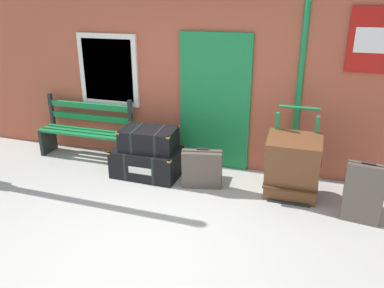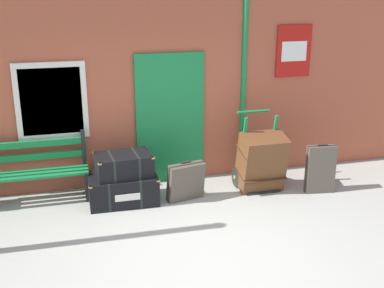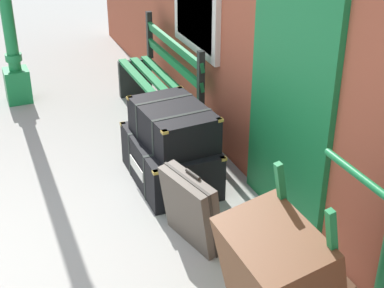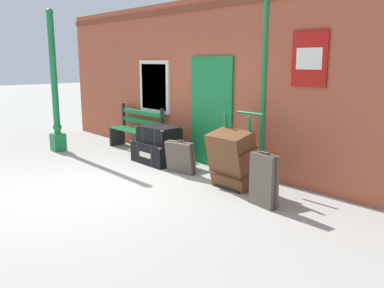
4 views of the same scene
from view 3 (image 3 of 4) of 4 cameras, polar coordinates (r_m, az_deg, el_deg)
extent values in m
cube|color=#AD5138|center=(4.50, 10.76, 12.05)|extent=(10.40, 0.30, 3.20)
cube|color=#197A3D|center=(4.44, 9.55, 4.39)|extent=(1.10, 0.05, 2.10)
cube|color=#0F4924|center=(4.43, 9.42, 4.37)|extent=(0.06, 0.02, 2.10)
cube|color=#197A3D|center=(7.19, -16.72, 5.52)|extent=(0.28, 0.28, 0.40)
cylinder|color=#197A3D|center=(7.07, -17.10, 8.14)|extent=(0.19, 0.19, 0.08)
cube|color=#197A3D|center=(6.29, -4.78, 5.92)|extent=(1.60, 0.09, 0.04)
cube|color=#197A3D|center=(6.33, -3.57, 6.11)|extent=(1.60, 0.09, 0.04)
cube|color=#197A3D|center=(6.38, -2.38, 6.29)|extent=(1.60, 0.09, 0.04)
cube|color=#197A3D|center=(6.32, -1.90, 8.06)|extent=(1.60, 0.05, 0.10)
cube|color=#197A3D|center=(6.26, -1.93, 9.78)|extent=(1.60, 0.05, 0.10)
cube|color=black|center=(7.09, -5.59, 6.50)|extent=(0.06, 0.40, 0.45)
cube|color=black|center=(6.98, -4.19, 10.61)|extent=(0.06, 0.06, 0.56)
cube|color=black|center=(5.77, -0.98, 1.46)|extent=(0.06, 0.40, 0.45)
cube|color=black|center=(5.64, 0.87, 6.42)|extent=(0.06, 0.06, 0.56)
cube|color=black|center=(5.26, -2.11, -1.56)|extent=(1.01, 0.65, 0.42)
cube|color=black|center=(5.44, -2.92, -0.48)|extent=(0.05, 0.65, 0.43)
cube|color=black|center=(5.07, -1.24, -2.72)|extent=(0.05, 0.65, 0.43)
cube|color=#B79338|center=(5.50, -6.81, 1.96)|extent=(0.05, 0.05, 0.02)
cube|color=#B79338|center=(4.68, -3.60, -2.79)|extent=(0.05, 0.05, 0.02)
cube|color=#B79338|center=(5.66, -0.95, 2.96)|extent=(0.05, 0.05, 0.02)
cube|color=#B79338|center=(4.87, 3.10, -1.46)|extent=(0.05, 0.05, 0.02)
cube|color=silver|center=(5.15, -5.47, -2.38)|extent=(0.36, 0.01, 0.10)
cube|color=black|center=(5.07, -1.86, 1.97)|extent=(0.83, 0.59, 0.32)
cube|color=black|center=(5.21, -2.70, 2.74)|extent=(0.07, 0.55, 0.33)
cube|color=black|center=(4.92, -0.98, 1.16)|extent=(0.07, 0.55, 0.33)
cube|color=#B79338|center=(5.24, -6.13, 4.51)|extent=(0.05, 0.05, 0.02)
cube|color=#B79338|center=(4.60, -2.72, 1.18)|extent=(0.05, 0.05, 0.02)
cube|color=#B79338|center=(5.42, -1.18, 5.47)|extent=(0.05, 0.05, 0.02)
cube|color=#B79338|center=(4.80, 2.74, 2.38)|extent=(0.05, 0.05, 0.02)
cube|color=#197A3D|center=(3.64, 9.36, -9.65)|extent=(0.04, 0.27, 1.19)
cylinder|color=#197A3D|center=(3.27, 15.79, -2.80)|extent=(0.54, 0.04, 0.04)
cube|color=#432715|center=(3.35, 9.01, -11.74)|extent=(0.70, 0.45, 0.12)
cube|color=#51473D|center=(4.43, -0.10, -6.42)|extent=(0.60, 0.35, 0.59)
cylinder|color=#302A24|center=(4.27, 0.09, -2.99)|extent=(0.16, 0.06, 0.03)
cube|color=#2C2721|center=(4.43, -0.10, -6.42)|extent=(0.58, 0.23, 0.59)
camera|label=1|loc=(3.93, -81.97, 1.27)|focal=36.40mm
camera|label=2|loc=(7.24, -72.12, 12.37)|focal=46.19mm
camera|label=4|loc=(3.92, -138.28, -33.38)|focal=37.94mm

